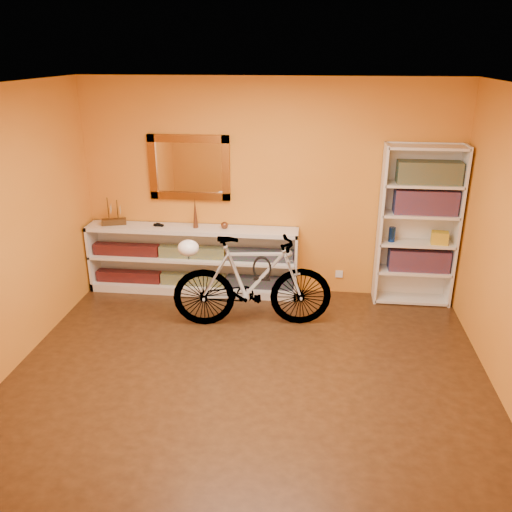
# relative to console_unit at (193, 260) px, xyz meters

# --- Properties ---
(floor) EXTENTS (4.50, 4.00, 0.01)m
(floor) POSITION_rel_console_unit_xyz_m (0.92, -1.81, -0.43)
(floor) COLOR #311C0D
(floor) RESTS_ON ground
(ceiling) EXTENTS (4.50, 4.00, 0.01)m
(ceiling) POSITION_rel_console_unit_xyz_m (0.92, -1.81, 2.18)
(ceiling) COLOR silver
(ceiling) RESTS_ON ground
(back_wall) EXTENTS (4.50, 0.01, 2.60)m
(back_wall) POSITION_rel_console_unit_xyz_m (0.92, 0.19, 0.88)
(back_wall) COLOR orange
(back_wall) RESTS_ON ground
(gilt_mirror) EXTENTS (0.98, 0.06, 0.78)m
(gilt_mirror) POSITION_rel_console_unit_xyz_m (-0.03, 0.15, 1.12)
(gilt_mirror) COLOR brown
(gilt_mirror) RESTS_ON back_wall
(wall_socket) EXTENTS (0.09, 0.02, 0.09)m
(wall_socket) POSITION_rel_console_unit_xyz_m (1.82, 0.17, -0.17)
(wall_socket) COLOR silver
(wall_socket) RESTS_ON back_wall
(console_unit) EXTENTS (2.60, 0.35, 0.85)m
(console_unit) POSITION_rel_console_unit_xyz_m (0.00, 0.00, 0.00)
(console_unit) COLOR silver
(console_unit) RESTS_ON floor
(cd_row_lower) EXTENTS (2.50, 0.13, 0.14)m
(cd_row_lower) POSITION_rel_console_unit_xyz_m (-0.00, -0.02, -0.26)
(cd_row_lower) COLOR black
(cd_row_lower) RESTS_ON console_unit
(cd_row_upper) EXTENTS (2.50, 0.13, 0.14)m
(cd_row_upper) POSITION_rel_console_unit_xyz_m (-0.00, -0.02, 0.11)
(cd_row_upper) COLOR navy
(cd_row_upper) RESTS_ON console_unit
(model_ship) EXTENTS (0.31, 0.19, 0.35)m
(model_ship) POSITION_rel_console_unit_xyz_m (-0.97, 0.00, 0.60)
(model_ship) COLOR #3A2510
(model_ship) RESTS_ON console_unit
(toy_car) EXTENTS (0.00, 0.00, 0.00)m
(toy_car) POSITION_rel_console_unit_xyz_m (-0.41, 0.00, 0.43)
(toy_car) COLOR black
(toy_car) RESTS_ON console_unit
(bronze_ornament) EXTENTS (0.06, 0.06, 0.37)m
(bronze_ornament) POSITION_rel_console_unit_xyz_m (0.05, 0.00, 0.61)
(bronze_ornament) COLOR brown
(bronze_ornament) RESTS_ON console_unit
(decorative_orb) EXTENTS (0.09, 0.09, 0.09)m
(decorative_orb) POSITION_rel_console_unit_xyz_m (0.41, 0.00, 0.47)
(decorative_orb) COLOR brown
(decorative_orb) RESTS_ON console_unit
(bookcase) EXTENTS (0.90, 0.30, 1.90)m
(bookcase) POSITION_rel_console_unit_xyz_m (2.68, 0.03, 0.52)
(bookcase) COLOR silver
(bookcase) RESTS_ON floor
(book_row_a) EXTENTS (0.70, 0.22, 0.26)m
(book_row_a) POSITION_rel_console_unit_xyz_m (2.73, 0.03, 0.12)
(book_row_a) COLOR maroon
(book_row_a) RESTS_ON bookcase
(book_row_b) EXTENTS (0.70, 0.22, 0.28)m
(book_row_b) POSITION_rel_console_unit_xyz_m (2.73, 0.03, 0.83)
(book_row_b) COLOR maroon
(book_row_b) RESTS_ON bookcase
(book_row_c) EXTENTS (0.70, 0.22, 0.25)m
(book_row_c) POSITION_rel_console_unit_xyz_m (2.73, 0.03, 1.16)
(book_row_c) COLOR #195059
(book_row_c) RESTS_ON bookcase
(travel_mug) EXTENTS (0.08, 0.08, 0.17)m
(travel_mug) POSITION_rel_console_unit_xyz_m (2.39, 0.01, 0.43)
(travel_mug) COLOR navy
(travel_mug) RESTS_ON bookcase
(red_tin) EXTENTS (0.17, 0.17, 0.17)m
(red_tin) POSITION_rel_console_unit_xyz_m (2.48, 0.06, 1.13)
(red_tin) COLOR maroon
(red_tin) RESTS_ON bookcase
(yellow_bag) EXTENTS (0.20, 0.15, 0.15)m
(yellow_bag) POSITION_rel_console_unit_xyz_m (2.93, -0.01, 0.41)
(yellow_bag) COLOR gold
(yellow_bag) RESTS_ON bookcase
(bicycle) EXTENTS (0.69, 1.81, 1.04)m
(bicycle) POSITION_rel_console_unit_xyz_m (0.84, -0.79, 0.10)
(bicycle) COLOR silver
(bicycle) RESTS_ON floor
(helmet) EXTENTS (0.23, 0.22, 0.17)m
(helmet) POSITION_rel_console_unit_xyz_m (0.17, -0.88, 0.49)
(helmet) COLOR white
(helmet) RESTS_ON bicycle
(u_lock) EXTENTS (0.20, 0.02, 0.20)m
(u_lock) POSITION_rel_console_unit_xyz_m (0.94, -0.77, 0.25)
(u_lock) COLOR black
(u_lock) RESTS_ON bicycle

